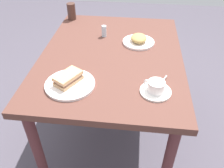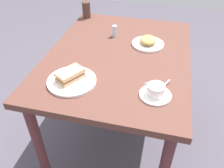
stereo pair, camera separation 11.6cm
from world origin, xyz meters
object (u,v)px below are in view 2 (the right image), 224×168
spoon (163,86)px  side_plate (148,44)px  dining_table (118,66)px  drinking_glass (86,10)px  salt_shaker (115,31)px  coffee_saucer (155,95)px  coffee_cup (156,90)px  sandwich_front (70,75)px  sandwich_plate (72,81)px

spoon → side_plate: spoon is taller
dining_table → drinking_glass: (0.48, 0.37, 0.15)m
salt_shaker → side_plate: bearing=-106.4°
side_plate → salt_shaker: size_ratio=2.68×
coffee_saucer → coffee_cup: (0.00, 0.00, 0.03)m
sandwich_front → coffee_cup: 0.44m
coffee_saucer → spoon: size_ratio=1.65×
sandwich_front → side_plate: size_ratio=0.79×
spoon → salt_shaker: (0.49, 0.37, 0.03)m
spoon → drinking_glass: 1.00m
side_plate → salt_shaker: (0.07, 0.24, 0.03)m
drinking_glass → coffee_saucer: bearing=-142.7°
sandwich_plate → salt_shaker: salt_shaker is taller
coffee_cup → side_plate: size_ratio=0.50×
spoon → drinking_glass: bearing=41.3°
sandwich_front → salt_shaker: size_ratio=2.11×
coffee_cup → salt_shaker: 0.65m
sandwich_front → sandwich_plate: bearing=-135.3°
sandwich_plate → drinking_glass: (0.82, 0.19, 0.05)m
drinking_glass → sandwich_front: bearing=-167.0°
sandwich_plate → coffee_saucer: size_ratio=1.64×
spoon → side_plate: 0.44m
sandwich_plate → salt_shaker: (0.56, -0.10, 0.03)m
coffee_cup → salt_shaker: bearing=30.9°
sandwich_plate → salt_shaker: 0.56m
dining_table → sandwich_front: size_ratio=6.93×
sandwich_plate → dining_table: bearing=-27.5°
coffee_saucer → side_plate: 0.50m
sandwich_plate → drinking_glass: size_ratio=2.06×
coffee_saucer → side_plate: (0.49, 0.10, 0.00)m
spoon → coffee_saucer: bearing=154.5°
coffee_saucer → drinking_glass: drinking_glass is taller
dining_table → salt_shaker: (0.22, 0.08, 0.13)m
coffee_saucer → salt_shaker: salt_shaker is taller
coffee_cup → coffee_saucer: bearing=-116.6°
sandwich_plate → spoon: size_ratio=2.71×
coffee_saucer → salt_shaker: (0.56, 0.34, 0.03)m
side_plate → drinking_glass: (0.33, 0.53, 0.05)m
dining_table → sandwich_plate: 0.39m
sandwich_plate → spoon: (0.07, -0.46, 0.01)m
coffee_saucer → drinking_glass: size_ratio=1.25×
dining_table → side_plate: (0.15, -0.16, 0.10)m
side_plate → drinking_glass: drinking_glass is taller
spoon → drinking_glass: (0.75, 0.66, 0.05)m
side_plate → drinking_glass: bearing=57.9°
coffee_saucer → dining_table: bearing=37.3°
sandwich_front → coffee_saucer: sandwich_front is taller
sandwich_plate → coffee_cup: (-0.00, -0.43, 0.03)m
dining_table → spoon: spoon is taller
drinking_glass → side_plate: bearing=-122.1°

